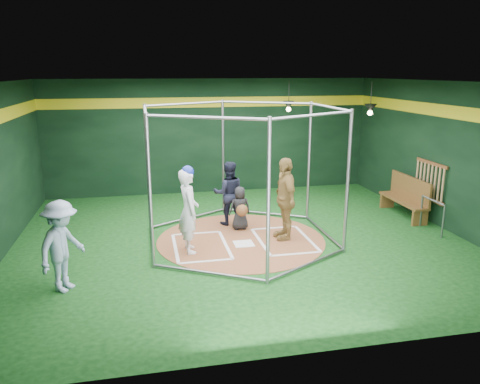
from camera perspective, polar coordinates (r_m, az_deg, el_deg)
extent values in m
cube|color=#0C390F|center=(10.69, 0.11, -5.90)|extent=(10.00, 9.00, 0.02)
cube|color=black|center=(10.01, 0.12, 13.26)|extent=(10.00, 9.00, 0.02)
cube|color=black|center=(14.58, -3.57, 6.76)|extent=(10.00, 0.10, 3.50)
cube|color=black|center=(6.02, 9.03, -4.83)|extent=(10.00, 0.10, 3.50)
cube|color=black|center=(12.24, 23.73, 4.04)|extent=(0.10, 9.00, 3.50)
cube|color=gold|center=(14.44, -3.62, 10.87)|extent=(10.00, 0.01, 0.30)
cube|color=gold|center=(12.10, 24.12, 8.93)|extent=(0.01, 9.00, 0.30)
cylinder|color=brown|center=(10.68, 0.11, -5.82)|extent=(3.80, 3.80, 0.01)
cube|color=white|center=(10.41, 0.45, -6.32)|extent=(0.43, 0.43, 0.01)
cube|color=white|center=(11.10, -5.36, -5.03)|extent=(1.10, 0.07, 0.01)
cube|color=white|center=(9.52, -4.16, -8.41)|extent=(1.10, 0.07, 0.01)
cube|color=white|center=(10.26, -7.88, -6.78)|extent=(0.07, 1.70, 0.01)
cube|color=white|center=(10.38, -1.78, -6.39)|extent=(0.07, 1.70, 0.01)
cube|color=white|center=(11.45, 4.16, -4.39)|extent=(1.10, 0.07, 0.01)
cube|color=white|center=(9.93, 6.86, -7.50)|extent=(1.10, 0.07, 0.01)
cube|color=white|center=(10.54, 2.53, -6.07)|extent=(0.07, 1.70, 0.01)
cube|color=white|center=(10.85, 8.20, -5.59)|extent=(0.07, 1.70, 0.01)
cylinder|color=gray|center=(11.89, 8.41, 3.61)|extent=(0.07, 0.07, 3.00)
cylinder|color=gray|center=(12.47, -2.08, 4.28)|extent=(0.07, 0.07, 3.00)
cylinder|color=gray|center=(11.17, -11.19, 2.79)|extent=(0.07, 0.07, 3.00)
cylinder|color=gray|center=(8.93, -10.93, -0.16)|extent=(0.07, 0.07, 3.00)
cylinder|color=gray|center=(8.09, 3.48, -1.46)|extent=(0.07, 0.07, 3.00)
cylinder|color=gray|center=(9.81, 13.00, 1.06)|extent=(0.07, 0.07, 3.00)
cylinder|color=gray|center=(11.95, 3.14, 10.82)|extent=(2.02, 1.20, 0.06)
cylinder|color=gray|center=(12.48, 2.95, -2.59)|extent=(2.02, 1.20, 0.06)
cylinder|color=gray|center=(11.60, -6.59, 10.63)|extent=(2.02, 1.20, 0.06)
cylinder|color=gray|center=(12.14, -6.19, -3.14)|extent=(2.02, 1.20, 0.06)
cylinder|color=gray|center=(9.83, -11.49, 9.74)|extent=(0.06, 2.30, 0.06)
cylinder|color=gray|center=(10.47, -10.69, -6.27)|extent=(0.06, 2.30, 0.06)
cylinder|color=gray|center=(8.18, -4.27, 9.06)|extent=(2.02, 1.20, 0.06)
cylinder|color=gray|center=(8.94, -3.91, -9.78)|extent=(2.02, 1.20, 0.06)
cylinder|color=gray|center=(8.67, 9.07, 9.23)|extent=(2.02, 1.20, 0.06)
cylinder|color=gray|center=(9.39, 8.36, -8.67)|extent=(2.02, 1.20, 0.06)
cylinder|color=gray|center=(10.63, 10.85, 10.12)|extent=(0.06, 2.30, 0.06)
cylinder|color=gray|center=(11.23, 10.14, -4.79)|extent=(0.06, 2.30, 0.06)
cube|color=brown|center=(12.57, 22.35, 3.27)|extent=(0.05, 1.25, 0.08)
cube|color=brown|center=(12.76, 21.96, -0.69)|extent=(0.05, 1.25, 0.08)
cylinder|color=tan|center=(12.21, 23.49, 0.68)|extent=(0.06, 0.06, 0.85)
cylinder|color=tan|center=(12.34, 23.08, 0.85)|extent=(0.06, 0.06, 0.85)
cylinder|color=tan|center=(12.46, 22.67, 1.02)|extent=(0.06, 0.06, 0.85)
cylinder|color=tan|center=(12.59, 22.28, 1.19)|extent=(0.06, 0.06, 0.85)
cylinder|color=tan|center=(12.71, 21.89, 1.35)|extent=(0.06, 0.06, 0.85)
cylinder|color=tan|center=(12.84, 21.51, 1.51)|extent=(0.06, 0.06, 0.85)
cylinder|color=tan|center=(12.97, 21.13, 1.67)|extent=(0.06, 0.06, 0.85)
cylinder|color=tan|center=(13.10, 20.77, 1.82)|extent=(0.06, 0.06, 0.85)
cone|color=black|center=(14.09, 5.95, 10.53)|extent=(0.34, 0.34, 0.22)
sphere|color=#FFD899|center=(14.10, 5.94, 10.00)|extent=(0.14, 0.14, 0.14)
cylinder|color=black|center=(14.07, 5.99, 11.95)|extent=(0.02, 0.02, 0.70)
cone|color=black|center=(13.30, 15.61, 9.84)|extent=(0.34, 0.34, 0.22)
sphere|color=#FFD899|center=(13.31, 15.57, 9.28)|extent=(0.14, 0.14, 0.14)
cylinder|color=black|center=(13.28, 15.71, 11.34)|extent=(0.02, 0.02, 0.70)
imported|color=white|center=(9.79, -6.28, -2.30)|extent=(0.49, 0.69, 1.78)
sphere|color=#162998|center=(9.59, -6.42, 2.45)|extent=(0.26, 0.26, 0.26)
imported|color=tan|center=(10.55, 5.50, -0.80)|extent=(0.46, 1.10, 1.87)
imported|color=black|center=(11.21, -0.02, -1.97)|extent=(0.53, 0.35, 1.05)
sphere|color=brown|center=(10.97, 0.25, -2.27)|extent=(0.28, 0.28, 0.28)
imported|color=black|center=(11.52, -1.40, -0.14)|extent=(0.82, 0.67, 1.58)
imported|color=#9FB6D3|center=(8.63, -20.90, -6.20)|extent=(1.05, 1.21, 1.62)
cube|color=brown|center=(13.00, 19.27, -0.99)|extent=(0.42, 1.81, 0.06)
cube|color=brown|center=(13.01, 20.04, 0.47)|extent=(0.06, 1.81, 0.60)
cube|color=brown|center=(12.41, 21.07, -2.94)|extent=(0.40, 0.08, 0.40)
cube|color=brown|center=(13.73, 17.50, -1.00)|extent=(0.40, 0.08, 0.40)
cylinder|color=gray|center=(11.64, 23.54, -3.32)|extent=(0.05, 0.05, 0.79)
cylinder|color=gray|center=(12.33, 21.23, -2.13)|extent=(0.05, 0.05, 0.79)
cylinder|color=gray|center=(11.88, 22.53, -0.98)|extent=(0.05, 0.88, 0.05)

